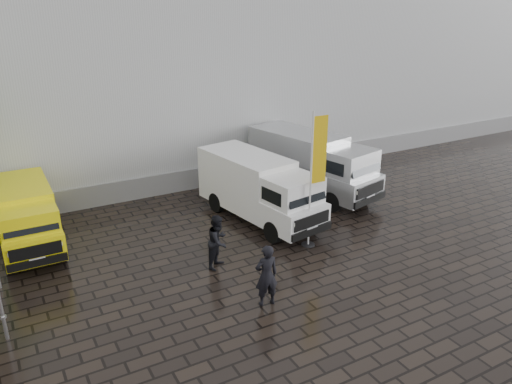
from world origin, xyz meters
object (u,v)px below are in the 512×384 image
(van_white, at_px, (260,190))
(person_front, at_px, (266,275))
(person_tent, at_px, (218,241))
(flagpole, at_px, (315,172))
(wheelie_bin, at_px, (309,162))
(van_silver, at_px, (312,165))
(van_yellow, at_px, (26,219))

(van_white, bearing_deg, person_front, -126.88)
(person_front, xyz_separation_m, person_tent, (-0.27, 2.78, -0.04))
(flagpole, bearing_deg, person_tent, 177.28)
(wheelie_bin, bearing_deg, van_white, -125.60)
(van_white, relative_size, flagpole, 1.20)
(flagpole, distance_m, person_tent, 4.23)
(van_silver, height_order, person_front, van_silver)
(van_white, bearing_deg, person_tent, -148.46)
(person_tent, bearing_deg, van_white, 2.05)
(van_silver, bearing_deg, flagpole, -137.69)
(van_yellow, bearing_deg, van_white, -12.87)
(van_white, relative_size, person_front, 3.09)
(van_silver, distance_m, person_tent, 7.97)
(van_white, height_order, van_silver, van_silver)
(flagpole, height_order, person_front, flagpole)
(flagpole, height_order, wheelie_bin, flagpole)
(van_white, bearing_deg, van_silver, 12.55)
(van_yellow, bearing_deg, person_front, -52.35)
(van_yellow, bearing_deg, flagpole, -27.67)
(van_yellow, relative_size, wheelie_bin, 4.85)
(van_silver, height_order, wheelie_bin, van_silver)
(person_front, bearing_deg, flagpole, -136.89)
(flagpole, bearing_deg, van_silver, 55.44)
(person_front, relative_size, person_tent, 1.04)
(van_silver, bearing_deg, wheelie_bin, 43.82)
(wheelie_bin, bearing_deg, person_tent, -124.47)
(van_silver, height_order, flagpole, flagpole)
(person_front, bearing_deg, van_white, -110.99)
(wheelie_bin, bearing_deg, van_silver, -106.52)
(van_white, relative_size, van_silver, 0.93)
(van_yellow, height_order, person_tent, van_yellow)
(flagpole, bearing_deg, person_front, -143.43)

